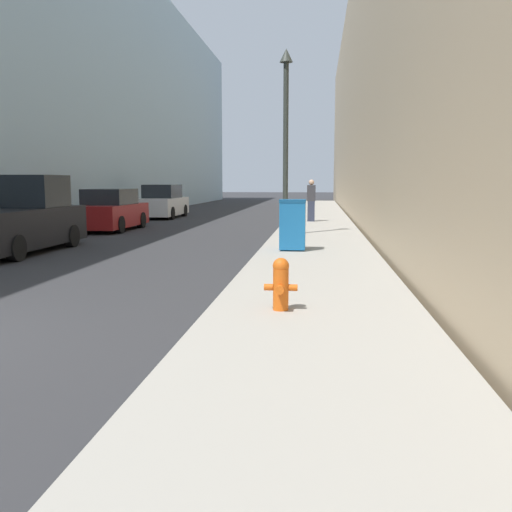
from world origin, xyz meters
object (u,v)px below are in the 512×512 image
object	(u,v)px
lamppost	(286,131)
parked_sedan_far	(163,203)
parked_sedan_near	(111,211)
fire_hydrant	(281,283)
trash_bin	(293,224)
pedestrian_on_sidewalk	(311,200)
pickup_truck	(13,220)

from	to	relation	value
lamppost	parked_sedan_far	size ratio (longest dim) A/B	1.29
lamppost	parked_sedan_far	bearing A→B (deg)	123.53
parked_sedan_near	parked_sedan_far	xyz separation A→B (m)	(-0.10, 7.86, 0.05)
fire_hydrant	parked_sedan_near	world-z (taller)	parked_sedan_near
fire_hydrant	lamppost	distance (m)	11.52
trash_bin	parked_sedan_near	xyz separation A→B (m)	(-7.40, 7.11, -0.07)
parked_sedan_near	parked_sedan_far	bearing A→B (deg)	90.70
fire_hydrant	parked_sedan_far	size ratio (longest dim) A/B	0.16
parked_sedan_far	pedestrian_on_sidewalk	size ratio (longest dim) A/B	2.51
parked_sedan_near	pickup_truck	bearing A→B (deg)	-90.51
pickup_truck	parked_sedan_near	world-z (taller)	pickup_truck
trash_bin	parked_sedan_far	size ratio (longest dim) A/B	0.28
parked_sedan_near	fire_hydrant	bearing A→B (deg)	-61.50
lamppost	pedestrian_on_sidewalk	world-z (taller)	lamppost
parked_sedan_near	pedestrian_on_sidewalk	size ratio (longest dim) A/B	2.37
lamppost	pickup_truck	bearing A→B (deg)	-148.70
fire_hydrant	pickup_truck	bearing A→B (deg)	138.06
pedestrian_on_sidewalk	parked_sedan_far	bearing A→B (deg)	152.04
pickup_truck	parked_sedan_far	distance (m)	14.93
pickup_truck	parked_sedan_near	xyz separation A→B (m)	(0.06, 7.07, -0.12)
trash_bin	fire_hydrant	bearing A→B (deg)	-88.72
fire_hydrant	pedestrian_on_sidewalk	bearing A→B (deg)	89.44
lamppost	pedestrian_on_sidewalk	size ratio (longest dim) A/B	3.24
fire_hydrant	pickup_truck	distance (m)	10.25
pickup_truck	parked_sedan_far	world-z (taller)	pickup_truck
trash_bin	pedestrian_on_sidewalk	xyz separation A→B (m)	(0.32, 10.81, 0.26)
lamppost	pickup_truck	xyz separation A→B (m)	(-7.03, -4.27, -2.64)
parked_sedan_far	pickup_truck	bearing A→B (deg)	-89.87
pickup_truck	parked_sedan_near	distance (m)	7.07
fire_hydrant	pedestrian_on_sidewalk	distance (m)	17.63
fire_hydrant	parked_sedan_far	world-z (taller)	parked_sedan_far
pickup_truck	parked_sedan_near	size ratio (longest dim) A/B	1.15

